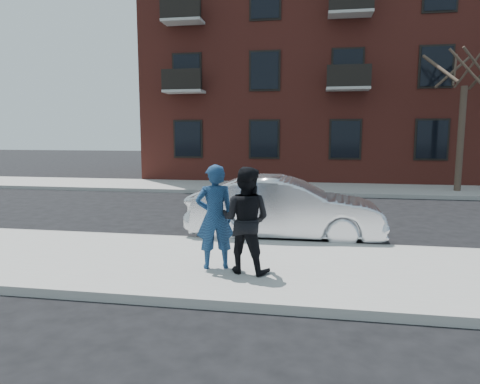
% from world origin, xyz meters
% --- Properties ---
extents(ground, '(100.00, 100.00, 0.00)m').
position_xyz_m(ground, '(0.00, 0.00, 0.00)').
color(ground, black).
rests_on(ground, ground).
extents(near_sidewalk, '(50.00, 3.50, 0.15)m').
position_xyz_m(near_sidewalk, '(0.00, -0.25, 0.07)').
color(near_sidewalk, '#9B9993').
rests_on(near_sidewalk, ground).
extents(near_curb, '(50.00, 0.10, 0.15)m').
position_xyz_m(near_curb, '(0.00, 1.55, 0.07)').
color(near_curb, '#999691').
rests_on(near_curb, ground).
extents(far_sidewalk, '(50.00, 3.50, 0.15)m').
position_xyz_m(far_sidewalk, '(0.00, 11.25, 0.07)').
color(far_sidewalk, '#9B9993').
rests_on(far_sidewalk, ground).
extents(far_curb, '(50.00, 0.10, 0.15)m').
position_xyz_m(far_curb, '(0.00, 9.45, 0.07)').
color(far_curb, '#999691').
rests_on(far_curb, ground).
extents(apartment_building, '(24.30, 10.30, 12.30)m').
position_xyz_m(apartment_building, '(2.00, 18.00, 6.16)').
color(apartment_building, maroon).
rests_on(apartment_building, ground).
extents(street_tree, '(3.60, 3.60, 6.80)m').
position_xyz_m(street_tree, '(4.50, 11.00, 5.52)').
color(street_tree, '#392C22').
rests_on(street_tree, far_sidewalk).
extents(silver_sedan, '(4.51, 1.64, 1.48)m').
position_xyz_m(silver_sedan, '(-1.98, 2.30, 0.74)').
color(silver_sedan, silver).
rests_on(silver_sedan, ground).
extents(man_hoodie, '(0.77, 0.62, 1.82)m').
position_xyz_m(man_hoodie, '(-3.00, -0.55, 1.06)').
color(man_hoodie, navy).
rests_on(man_hoodie, near_sidewalk).
extents(man_peacoat, '(0.99, 0.85, 1.79)m').
position_xyz_m(man_peacoat, '(-2.44, -0.66, 1.05)').
color(man_peacoat, black).
rests_on(man_peacoat, near_sidewalk).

